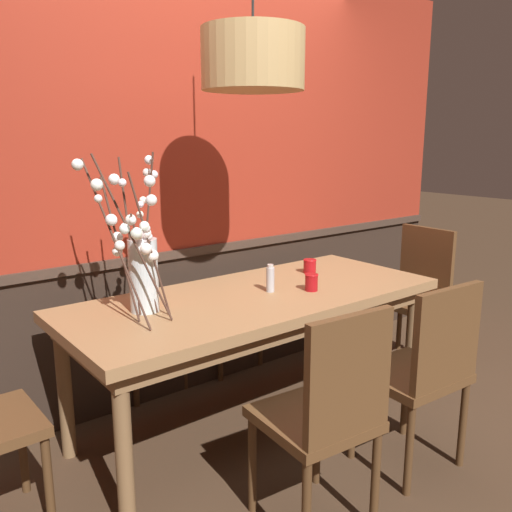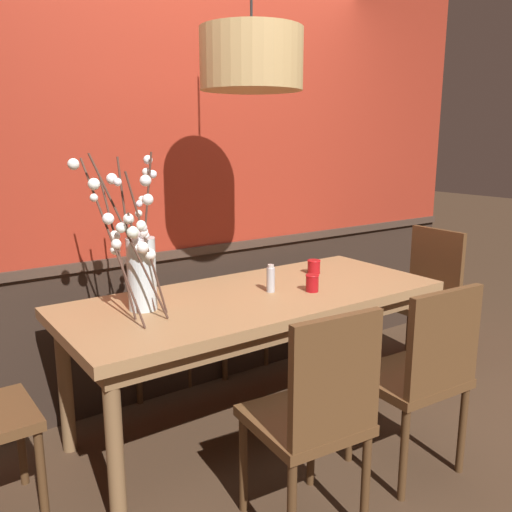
{
  "view_description": "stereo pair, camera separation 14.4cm",
  "coord_description": "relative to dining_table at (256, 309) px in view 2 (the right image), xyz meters",
  "views": [
    {
      "loc": [
        -1.69,
        -2.15,
        1.57
      ],
      "look_at": [
        0.0,
        0.0,
        0.96
      ],
      "focal_mm": 37.65,
      "sensor_mm": 36.0,
      "label": 1
    },
    {
      "loc": [
        -1.58,
        -2.23,
        1.57
      ],
      "look_at": [
        0.0,
        0.0,
        0.96
      ],
      "focal_mm": 37.65,
      "sensor_mm": 36.0,
      "label": 2
    }
  ],
  "objects": [
    {
      "name": "dining_table",
      "position": [
        0.0,
        0.0,
        0.0
      ],
      "size": [
        2.04,
        0.86,
        0.75
      ],
      "color": "#997047",
      "rests_on": "ground"
    },
    {
      "name": "ground_plane",
      "position": [
        0.0,
        0.0,
        -0.67
      ],
      "size": [
        24.0,
        24.0,
        0.0
      ],
      "primitive_type": "plane",
      "color": "#422D1E"
    },
    {
      "name": "back_wall",
      "position": [
        0.0,
        0.66,
        0.63
      ],
      "size": [
        4.56,
        0.14,
        2.63
      ],
      "color": "#2D2119",
      "rests_on": "ground"
    },
    {
      "name": "pendant_lamp",
      "position": [
        -0.09,
        -0.09,
        1.24
      ],
      "size": [
        0.48,
        0.48,
        0.85
      ],
      "color": "tan"
    },
    {
      "name": "chair_head_east_end",
      "position": [
        1.42,
        -0.01,
        -0.14
      ],
      "size": [
        0.41,
        0.45,
        0.95
      ],
      "color": "brown",
      "rests_on": "ground"
    },
    {
      "name": "chair_near_side_right",
      "position": [
        0.35,
        -0.81,
        -0.14
      ],
      "size": [
        0.47,
        0.44,
        0.93
      ],
      "color": "brown",
      "rests_on": "ground"
    },
    {
      "name": "candle_holder_nearer_edge",
      "position": [
        0.53,
        0.15,
        0.13
      ],
      "size": [
        0.08,
        0.08,
        0.08
      ],
      "color": "#9E0F14",
      "rests_on": "dining_table"
    },
    {
      "name": "chair_far_side_left",
      "position": [
        -0.28,
        0.85,
        -0.16
      ],
      "size": [
        0.43,
        0.44,
        0.91
      ],
      "color": "brown",
      "rests_on": "ground"
    },
    {
      "name": "chair_far_side_right",
      "position": [
        0.31,
        0.86,
        -0.13
      ],
      "size": [
        0.46,
        0.48,
        0.98
      ],
      "color": "brown",
      "rests_on": "ground"
    },
    {
      "name": "condiment_bottle",
      "position": [
        0.08,
        -0.02,
        0.16
      ],
      "size": [
        0.04,
        0.04,
        0.15
      ],
      "color": "#ADADB2",
      "rests_on": "dining_table"
    },
    {
      "name": "chair_near_side_left",
      "position": [
        -0.31,
        -0.83,
        -0.14
      ],
      "size": [
        0.45,
        0.46,
        0.95
      ],
      "color": "brown",
      "rests_on": "ground"
    },
    {
      "name": "vase_with_blossoms",
      "position": [
        -0.62,
        0.08,
        0.33
      ],
      "size": [
        0.46,
        0.38,
        0.75
      ],
      "color": "silver",
      "rests_on": "dining_table"
    },
    {
      "name": "candle_holder_nearer_center",
      "position": [
        0.27,
        -0.14,
        0.13
      ],
      "size": [
        0.07,
        0.07,
        0.09
      ],
      "color": "#9E0F14",
      "rests_on": "dining_table"
    }
  ]
}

